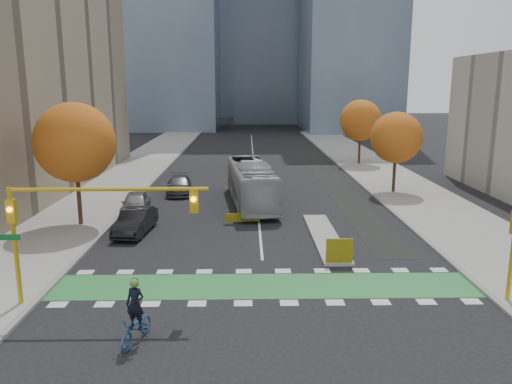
{
  "coord_description": "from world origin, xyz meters",
  "views": [
    {
      "loc": [
        -0.81,
        -20.53,
        9.26
      ],
      "look_at": [
        -0.28,
        8.65,
        3.0
      ],
      "focal_mm": 35.0,
      "sensor_mm": 36.0,
      "label": 1
    }
  ],
  "objects_px": {
    "cyclist": "(136,322)",
    "tree_east_far": "(361,120)",
    "tree_east_near": "(396,138)",
    "parked_car_b": "(135,221)",
    "traffic_signal_west": "(75,215)",
    "parked_car_a": "(136,203)",
    "bus": "(251,183)",
    "hazard_board": "(339,251)",
    "tree_west": "(75,143)",
    "parked_car_c": "(179,185)"
  },
  "relations": [
    {
      "from": "tree_east_far",
      "to": "bus",
      "type": "relative_size",
      "value": 0.63
    },
    {
      "from": "parked_car_b",
      "to": "cyclist",
      "type": "bearing_deg",
      "value": -72.07
    },
    {
      "from": "traffic_signal_west",
      "to": "parked_car_a",
      "type": "relative_size",
      "value": 1.81
    },
    {
      "from": "cyclist",
      "to": "tree_east_far",
      "type": "bearing_deg",
      "value": 83.4
    },
    {
      "from": "tree_west",
      "to": "tree_east_near",
      "type": "distance_m",
      "value": 26.01
    },
    {
      "from": "hazard_board",
      "to": "cyclist",
      "type": "xyz_separation_m",
      "value": [
        -8.87,
        -7.88,
        0.03
      ]
    },
    {
      "from": "hazard_board",
      "to": "traffic_signal_west",
      "type": "distance_m",
      "value": 13.23
    },
    {
      "from": "hazard_board",
      "to": "bus",
      "type": "height_order",
      "value": "bus"
    },
    {
      "from": "parked_car_a",
      "to": "parked_car_b",
      "type": "bearing_deg",
      "value": -82.77
    },
    {
      "from": "tree_west",
      "to": "cyclist",
      "type": "bearing_deg",
      "value": -65.56
    },
    {
      "from": "tree_east_near",
      "to": "hazard_board",
      "type": "bearing_deg",
      "value": -114.2
    },
    {
      "from": "tree_west",
      "to": "traffic_signal_west",
      "type": "distance_m",
      "value": 13.25
    },
    {
      "from": "bus",
      "to": "tree_east_far",
      "type": "bearing_deg",
      "value": 50.4
    },
    {
      "from": "tree_west",
      "to": "tree_east_far",
      "type": "bearing_deg",
      "value": 46.7
    },
    {
      "from": "cyclist",
      "to": "parked_car_c",
      "type": "xyz_separation_m",
      "value": [
        -1.86,
        25.84,
        -0.07
      ]
    },
    {
      "from": "tree_east_far",
      "to": "parked_car_c",
      "type": "bearing_deg",
      "value": -140.53
    },
    {
      "from": "traffic_signal_west",
      "to": "parked_car_a",
      "type": "height_order",
      "value": "traffic_signal_west"
    },
    {
      "from": "tree_west",
      "to": "cyclist",
      "type": "xyz_separation_m",
      "value": [
        7.13,
        -15.68,
        -4.79
      ]
    },
    {
      "from": "tree_west",
      "to": "parked_car_c",
      "type": "height_order",
      "value": "tree_west"
    },
    {
      "from": "hazard_board",
      "to": "parked_car_b",
      "type": "bearing_deg",
      "value": 153.4
    },
    {
      "from": "tree_west",
      "to": "cyclist",
      "type": "distance_m",
      "value": 17.88
    },
    {
      "from": "traffic_signal_west",
      "to": "bus",
      "type": "height_order",
      "value": "traffic_signal_west"
    },
    {
      "from": "bus",
      "to": "parked_car_b",
      "type": "bearing_deg",
      "value": -139.71
    },
    {
      "from": "cyclist",
      "to": "parked_car_b",
      "type": "height_order",
      "value": "cyclist"
    },
    {
      "from": "hazard_board",
      "to": "tree_east_far",
      "type": "xyz_separation_m",
      "value": [
        8.5,
        33.8,
        4.44
      ]
    },
    {
      "from": "cyclist",
      "to": "hazard_board",
      "type": "bearing_deg",
      "value": 57.63
    },
    {
      "from": "tree_east_far",
      "to": "bus",
      "type": "distance_m",
      "value": 24.01
    },
    {
      "from": "tree_east_far",
      "to": "parked_car_a",
      "type": "distance_m",
      "value": 31.67
    },
    {
      "from": "traffic_signal_west",
      "to": "cyclist",
      "type": "height_order",
      "value": "traffic_signal_west"
    },
    {
      "from": "tree_east_near",
      "to": "cyclist",
      "type": "height_order",
      "value": "tree_east_near"
    },
    {
      "from": "hazard_board",
      "to": "tree_east_far",
      "type": "height_order",
      "value": "tree_east_far"
    },
    {
      "from": "tree_east_near",
      "to": "parked_car_b",
      "type": "xyz_separation_m",
      "value": [
        -19.93,
        -11.83,
        -4.07
      ]
    },
    {
      "from": "parked_car_a",
      "to": "parked_car_c",
      "type": "distance_m",
      "value": 7.34
    },
    {
      "from": "traffic_signal_west",
      "to": "tree_west",
      "type": "bearing_deg",
      "value": 108.02
    },
    {
      "from": "hazard_board",
      "to": "parked_car_b",
      "type": "height_order",
      "value": "parked_car_b"
    },
    {
      "from": "cyclist",
      "to": "traffic_signal_west",
      "type": "bearing_deg",
      "value": 149.98
    },
    {
      "from": "cyclist",
      "to": "parked_car_a",
      "type": "relative_size",
      "value": 0.52
    },
    {
      "from": "hazard_board",
      "to": "tree_east_near",
      "type": "relative_size",
      "value": 0.2
    },
    {
      "from": "traffic_signal_west",
      "to": "parked_car_b",
      "type": "distance_m",
      "value": 11.17
    },
    {
      "from": "tree_east_near",
      "to": "bus",
      "type": "distance_m",
      "value": 13.45
    },
    {
      "from": "parked_car_b",
      "to": "parked_car_c",
      "type": "distance_m",
      "value": 12.04
    },
    {
      "from": "parked_car_c",
      "to": "tree_west",
      "type": "bearing_deg",
      "value": -123.22
    },
    {
      "from": "cyclist",
      "to": "parked_car_a",
      "type": "xyz_separation_m",
      "value": [
        -4.13,
        18.85,
        -0.02
      ]
    },
    {
      "from": "cyclist",
      "to": "bus",
      "type": "distance_m",
      "value": 22.24
    },
    {
      "from": "hazard_board",
      "to": "traffic_signal_west",
      "type": "xyz_separation_m",
      "value": [
        -11.93,
        -4.71,
        3.23
      ]
    },
    {
      "from": "tree_east_near",
      "to": "cyclist",
      "type": "bearing_deg",
      "value": -123.31
    },
    {
      "from": "hazard_board",
      "to": "cyclist",
      "type": "distance_m",
      "value": 11.87
    },
    {
      "from": "tree_east_far",
      "to": "tree_east_near",
      "type": "bearing_deg",
      "value": -91.79
    },
    {
      "from": "traffic_signal_west",
      "to": "cyclist",
      "type": "xyz_separation_m",
      "value": [
        3.05,
        -3.17,
        -3.21
      ]
    },
    {
      "from": "parked_car_b",
      "to": "tree_east_near",
      "type": "bearing_deg",
      "value": 36.19
    }
  ]
}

